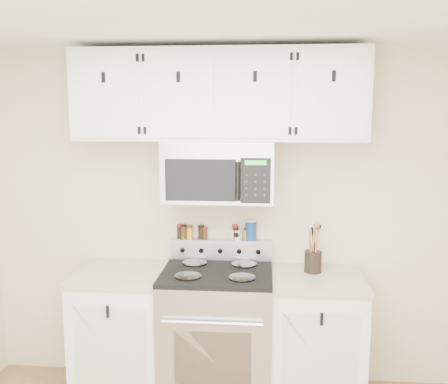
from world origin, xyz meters
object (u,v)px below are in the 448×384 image
at_px(range, 217,333).
at_px(utensil_crock, 313,260).
at_px(salt_canister, 251,230).
at_px(microwave, 219,171).

height_order(range, utensil_crock, utensil_crock).
bearing_deg(salt_canister, microwave, -145.05).
xyz_separation_m(range, salt_canister, (0.22, 0.28, 0.69)).
distance_m(range, utensil_crock, 0.85).
bearing_deg(range, salt_canister, 51.69).
bearing_deg(range, utensil_crock, 9.83).
bearing_deg(range, microwave, 89.77).
bearing_deg(microwave, utensil_crock, -0.96).
relative_size(microwave, salt_canister, 5.00).
bearing_deg(salt_canister, utensil_crock, -20.59).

